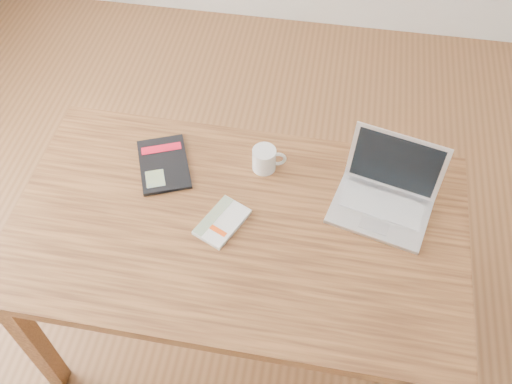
% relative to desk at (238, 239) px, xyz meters
% --- Properties ---
extents(room, '(4.04, 4.04, 2.70)m').
position_rel_desk_xyz_m(room, '(-0.20, 0.16, 0.69)').
color(room, brown).
rests_on(room, ground).
extents(desk, '(1.47, 0.85, 0.75)m').
position_rel_desk_xyz_m(desk, '(0.00, 0.00, 0.00)').
color(desk, brown).
rests_on(desk, ground).
extents(white_guidebook, '(0.17, 0.21, 0.02)m').
position_rel_desk_xyz_m(white_guidebook, '(-0.05, -0.01, 0.10)').
color(white_guidebook, silver).
rests_on(white_guidebook, desk).
extents(black_guidebook, '(0.24, 0.29, 0.01)m').
position_rel_desk_xyz_m(black_guidebook, '(-0.30, 0.20, 0.10)').
color(black_guidebook, black).
rests_on(black_guidebook, desk).
extents(laptop, '(0.36, 0.33, 0.21)m').
position_rel_desk_xyz_m(laptop, '(0.46, 0.16, 0.14)').
color(laptop, silver).
rests_on(laptop, desk).
extents(coffee_mug, '(0.12, 0.08, 0.09)m').
position_rel_desk_xyz_m(coffee_mug, '(0.05, 0.25, 0.13)').
color(coffee_mug, white).
rests_on(coffee_mug, desk).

